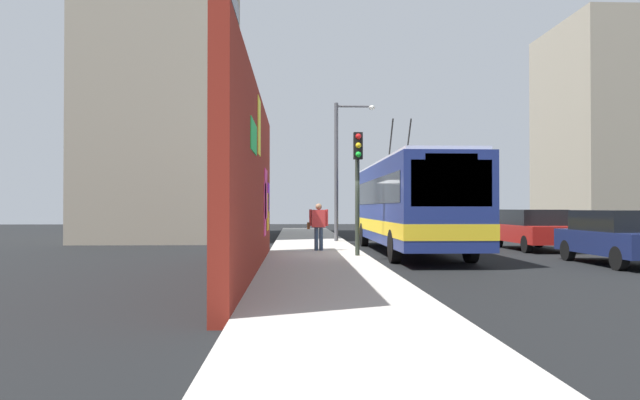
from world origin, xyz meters
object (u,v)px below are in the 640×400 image
Objects in this scene: pedestrian_midblock at (318,223)px; city_bus at (408,203)px; parked_car_red at (533,229)px; street_lamp at (341,161)px; parked_car_navy at (617,236)px; traffic_light at (358,172)px.

city_bus is at bearing -79.40° from pedestrian_midblock.
street_lamp reaches higher than parked_car_red.
parked_car_navy and parked_car_red have the same top height.
parked_car_red is 2.76× the size of pedestrian_midblock.
parked_car_navy is 0.70× the size of street_lamp.
parked_car_red is 8.68m from street_lamp.
parked_car_red is (1.40, -5.20, -1.01)m from city_bus.
city_bus is 2.63× the size of parked_car_red.
traffic_light is at bearing 120.49° from parked_car_red.
street_lamp is at bearing -0.84° from traffic_light.
parked_car_red is at bearing -117.72° from street_lamp.
street_lamp is (9.85, 7.23, 2.93)m from parked_car_navy.
traffic_light is (-2.31, -1.14, 1.66)m from pedestrian_midblock.
pedestrian_midblock is at bearing 167.78° from street_lamp.
city_bus reaches higher than traffic_light.
pedestrian_midblock is 6.52m from street_lamp.
street_lamp is at bearing -12.22° from pedestrian_midblock.
street_lamp reaches higher than traffic_light.
pedestrian_midblock is at bearing 26.31° from traffic_light.
traffic_light is (1.73, 7.35, 1.94)m from parked_car_navy.
pedestrian_midblock is 3.06m from traffic_light.
parked_car_red is 8.73m from pedestrian_midblock.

